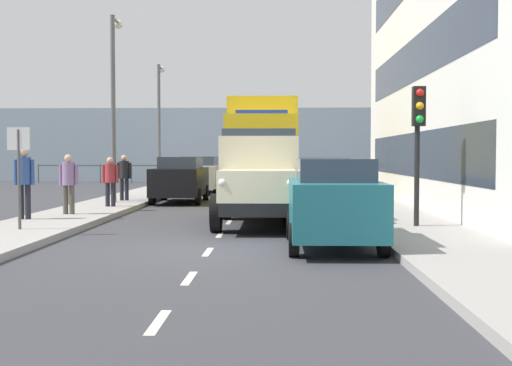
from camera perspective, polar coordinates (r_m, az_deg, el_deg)
ground_plane at (r=23.45m, az=-1.37°, el=-2.03°), size 80.00×80.00×0.00m
sidewalk_left at (r=23.62m, az=9.49°, el=-1.84°), size 2.30×40.99×0.15m
sidewalk_right at (r=24.10m, az=-12.02°, el=-1.78°), size 2.30×40.99×0.15m
road_centreline_markings at (r=22.92m, az=-1.44°, el=-2.12°), size 0.12×37.39×0.01m
sea_horizon at (r=46.86m, az=0.18°, el=3.22°), size 80.00×0.80×5.00m
seawall_railing at (r=43.26m, az=0.05°, el=1.20°), size 28.08×0.08×1.20m
truck_vintage_cream at (r=17.02m, az=0.27°, el=0.29°), size 2.17×5.64×2.43m
lorry_cargo_yellow at (r=25.86m, az=0.61°, el=2.98°), size 2.58×8.20×3.87m
car_teal_kerbside_near at (r=13.23m, az=6.45°, el=-1.55°), size 1.75×4.05×1.72m
car_grey_kerbside_1 at (r=18.20m, az=5.16°, el=-0.48°), size 1.85×4.11×1.72m
car_black_oppositeside_0 at (r=25.81m, az=-6.34°, el=0.35°), size 1.82×4.25×1.72m
car_silver_oppositeside_1 at (r=32.08m, az=-4.75°, el=0.75°), size 1.98×4.57×1.72m
pedestrian_couple_b at (r=18.37m, az=-18.79°, el=0.49°), size 0.53×0.34×1.83m
pedestrian_with_bag at (r=19.61m, az=-15.38°, el=0.31°), size 0.53×0.34×1.66m
pedestrian_strolling at (r=22.22m, az=-12.07°, el=0.44°), size 0.53×0.34×1.57m
pedestrian_by_lamp at (r=25.10m, az=-10.95°, el=0.76°), size 0.53×0.34×1.64m
traffic_light_near at (r=16.09m, az=13.39°, el=4.72°), size 0.28×0.41×3.20m
lamp_post_promenade at (r=24.42m, az=-11.76°, el=7.49°), size 0.32×1.14×6.46m
lamp_post_far at (r=34.87m, az=-8.06°, el=5.72°), size 0.32×1.14×6.18m
street_sign at (r=15.91m, az=-19.19°, el=1.84°), size 0.50×0.07×2.25m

